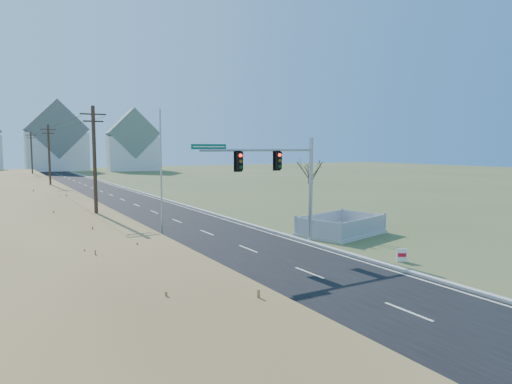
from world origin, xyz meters
The scene contains 13 objects.
ground centered at (0.00, 0.00, 0.00)m, with size 260.00×260.00×0.00m, color #435429.
road centered at (0.00, 50.00, 0.03)m, with size 8.00×180.00×0.06m, color black.
curb centered at (4.15, 50.00, 0.09)m, with size 0.30×180.00×0.18m, color #B2AFA8.
utility_pole_near centered at (-6.50, 15.00, 4.68)m, with size 1.80×0.26×9.00m.
utility_pole_mid centered at (-6.50, 45.00, 4.68)m, with size 1.80×0.26×9.00m.
utility_pole_far centered at (-6.50, 75.00, 4.68)m, with size 1.80×0.26×9.00m.
condo_n centered at (2.00, 112.00, 7.61)m, with size 15.27×10.20×18.54m.
condo_ne centered at (20.00, 104.00, 6.84)m, with size 14.12×10.51×16.52m.
traffic_signal_mast centered at (2.66, 3.93, 4.13)m, with size 8.35×0.57×6.64m.
fence_enclosure centered at (7.98, 5.03, 0.27)m, with size 6.62×5.34×1.32m.
open_sign centered at (5.67, -2.54, 0.37)m, with size 0.50×0.32×0.69m.
flagpole centered at (-4.30, 6.78, 3.30)m, with size 0.37×0.37×8.27m.
bare_tree centered at (7.00, 7.33, 4.40)m, with size 2.06×2.06×5.46m.
Camera 1 is at (-12.85, -19.16, 5.98)m, focal length 32.00 mm.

